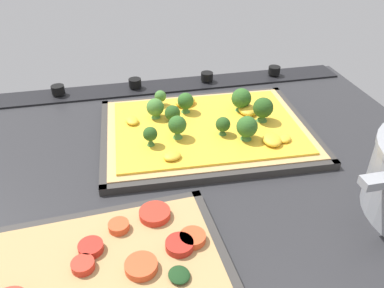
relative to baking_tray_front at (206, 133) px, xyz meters
The scene contains 5 objects.
ground_plane 11.29cm from the baking_tray_front, 75.95° to the left, with size 83.24×72.45×3.00cm, color #28282B.
stove_control_panel 22.09cm from the baking_tray_front, 82.97° to the right, with size 79.91×7.00×2.60cm.
baking_tray_front is the anchor object (origin of this frame).
broccoli_pizza 1.54cm from the baking_tray_front, 149.12° to the right, with size 36.90×27.79×6.00cm.
veggie_pizza_back 35.27cm from the baking_tray_front, 58.01° to the left, with size 28.00×24.53×1.90cm.
Camera 1 is at (12.92, 48.09, 38.09)cm, focal length 36.22 mm.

